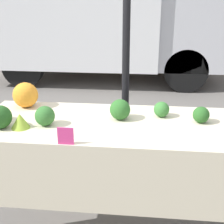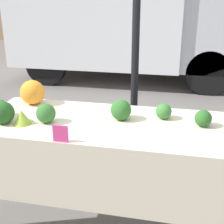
% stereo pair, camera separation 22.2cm
% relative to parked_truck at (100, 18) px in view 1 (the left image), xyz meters
% --- Properties ---
extents(ground_plane, '(40.00, 40.00, 0.00)m').
position_rel_parked_truck_xyz_m(ground_plane, '(0.72, -4.57, -1.26)').
color(ground_plane, slate).
extents(tent_pole, '(0.07, 0.07, 2.51)m').
position_rel_parked_truck_xyz_m(tent_pole, '(0.77, -3.76, -0.00)').
color(tent_pole, black).
rests_on(tent_pole, ground_plane).
extents(parked_truck, '(4.61, 2.19, 2.33)m').
position_rel_parked_truck_xyz_m(parked_truck, '(0.00, 0.00, 0.00)').
color(parked_truck, white).
rests_on(parked_truck, ground_plane).
extents(market_table, '(1.96, 0.78, 0.85)m').
position_rel_parked_truck_xyz_m(market_table, '(0.72, -4.63, -0.52)').
color(market_table, beige).
rests_on(market_table, ground_plane).
extents(orange_cauliflower, '(0.20, 0.20, 0.20)m').
position_rel_parked_truck_xyz_m(orange_cauliflower, '(-0.01, -4.31, -0.31)').
color(orange_cauliflower, orange).
rests_on(orange_cauliflower, market_table).
extents(romanesco_head, '(0.13, 0.13, 0.10)m').
position_rel_parked_truck_xyz_m(romanesco_head, '(0.11, -4.73, -0.36)').
color(romanesco_head, '#93B238').
rests_on(romanesco_head, market_table).
extents(broccoli_head_0, '(0.14, 0.14, 0.14)m').
position_rel_parked_truck_xyz_m(broccoli_head_0, '(0.26, -4.67, -0.34)').
color(broccoli_head_0, '#336B2D').
rests_on(broccoli_head_0, market_table).
extents(broccoli_head_1, '(0.15, 0.15, 0.15)m').
position_rel_parked_truck_xyz_m(broccoli_head_1, '(0.78, -4.50, -0.34)').
color(broccoli_head_1, '#2D6628').
rests_on(broccoli_head_1, market_table).
extents(broccoli_head_2, '(0.12, 0.12, 0.12)m').
position_rel_parked_truck_xyz_m(broccoli_head_2, '(1.08, -4.42, -0.35)').
color(broccoli_head_2, '#387533').
rests_on(broccoli_head_2, market_table).
extents(broccoli_head_4, '(0.16, 0.16, 0.16)m').
position_rel_parked_truck_xyz_m(broccoli_head_4, '(-0.03, -4.74, -0.33)').
color(broccoli_head_4, '#23511E').
rests_on(broccoli_head_4, market_table).
extents(broccoli_head_5, '(0.12, 0.12, 0.12)m').
position_rel_parked_truck_xyz_m(broccoli_head_5, '(1.36, -4.50, -0.35)').
color(broccoli_head_5, '#285B23').
rests_on(broccoli_head_5, market_table).
extents(price_sign, '(0.10, 0.01, 0.11)m').
position_rel_parked_truck_xyz_m(price_sign, '(0.48, -4.95, -0.36)').
color(price_sign, '#E53D84').
rests_on(price_sign, market_table).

